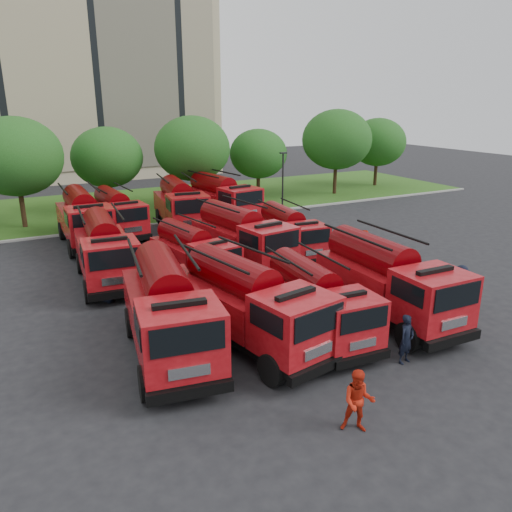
{
  "coord_description": "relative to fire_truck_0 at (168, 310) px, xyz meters",
  "views": [
    {
      "loc": [
        -9.52,
        -18.99,
        9.38
      ],
      "look_at": [
        1.58,
        2.2,
        1.8
      ],
      "focal_mm": 35.0,
      "sensor_mm": 36.0,
      "label": 1
    }
  ],
  "objects": [
    {
      "name": "ground",
      "position": [
        4.46,
        2.23,
        -1.81
      ],
      "size": [
        140.0,
        140.0,
        0.0
      ],
      "primitive_type": "plane",
      "color": "black",
      "rests_on": "ground"
    },
    {
      "name": "lawn",
      "position": [
        4.46,
        28.23,
        -1.75
      ],
      "size": [
        70.0,
        16.0,
        0.12
      ],
      "primitive_type": "cube",
      "color": "#284E14",
      "rests_on": "ground"
    },
    {
      "name": "curb",
      "position": [
        4.46,
        20.13,
        -1.74
      ],
      "size": [
        70.0,
        0.3,
        0.14
      ],
      "primitive_type": "cube",
      "color": "gray",
      "rests_on": "ground"
    },
    {
      "name": "apartment_building",
      "position": [
        6.46,
        50.17,
        10.69
      ],
      "size": [
        30.0,
        14.18,
        25.0
      ],
      "color": "tan",
      "rests_on": "ground"
    },
    {
      "name": "tree_2",
      "position": [
        -3.54,
        23.73,
        3.55
      ],
      "size": [
        6.72,
        6.72,
        8.22
      ],
      "color": "#382314",
      "rests_on": "ground"
    },
    {
      "name": "tree_3",
      "position": [
        3.46,
        26.23,
        2.88
      ],
      "size": [
        5.88,
        5.88,
        7.19
      ],
      "color": "#382314",
      "rests_on": "ground"
    },
    {
      "name": "tree_4",
      "position": [
        10.46,
        24.73,
        3.41
      ],
      "size": [
        6.55,
        6.55,
        8.01
      ],
      "color": "#382314",
      "rests_on": "ground"
    },
    {
      "name": "tree_5",
      "position": [
        17.46,
        25.73,
        2.54
      ],
      "size": [
        5.46,
        5.46,
        6.68
      ],
      "color": "#382314",
      "rests_on": "ground"
    },
    {
      "name": "tree_6",
      "position": [
        25.46,
        24.23,
        3.68
      ],
      "size": [
        6.89,
        6.89,
        8.42
      ],
      "color": "#382314",
      "rests_on": "ground"
    },
    {
      "name": "tree_7",
      "position": [
        32.46,
        26.23,
        3.01
      ],
      "size": [
        6.05,
        6.05,
        7.39
      ],
      "color": "#382314",
      "rests_on": "ground"
    },
    {
      "name": "lamp_post_1",
      "position": [
        16.46,
        19.43,
        1.09
      ],
      "size": [
        0.6,
        0.25,
        5.11
      ],
      "color": "black",
      "rests_on": "ground"
    },
    {
      "name": "fire_truck_0",
      "position": [
        0.0,
        0.0,
        0.0
      ],
      "size": [
        3.89,
        8.21,
        3.59
      ],
      "rotation": [
        0.0,
        0.0,
        -0.15
      ],
      "color": "black",
      "rests_on": "ground"
    },
    {
      "name": "fire_truck_1",
      "position": [
        3.05,
        -0.84,
        -0.07
      ],
      "size": [
        3.95,
        7.93,
        3.45
      ],
      "rotation": [
        0.0,
        0.0,
        0.18
      ],
      "color": "black",
      "rests_on": "ground"
    },
    {
      "name": "fire_truck_2",
      "position": [
        5.8,
        -1.3,
        -0.29
      ],
      "size": [
        2.76,
        6.74,
        3.01
      ],
      "rotation": [
        0.0,
        0.0,
        -0.06
      ],
      "color": "black",
      "rests_on": "ground"
    },
    {
      "name": "fire_truck_3",
      "position": [
        9.54,
        -1.32,
        -0.03
      ],
      "size": [
        3.0,
        7.8,
        3.52
      ],
      "rotation": [
        0.0,
        0.0,
        -0.02
      ],
      "color": "black",
      "rests_on": "ground"
    },
    {
      "name": "fire_truck_4",
      "position": [
        -0.45,
        9.2,
        -0.08
      ],
      "size": [
        3.25,
        7.73,
        3.43
      ],
      "rotation": [
        0.0,
        0.0,
        -0.08
      ],
      "color": "black",
      "rests_on": "ground"
    },
    {
      "name": "fire_truck_5",
      "position": [
        3.83,
        7.41,
        -0.36
      ],
      "size": [
        3.25,
        6.62,
        2.88
      ],
      "rotation": [
        0.0,
        0.0,
        0.18
      ],
      "color": "black",
      "rests_on": "ground"
    },
    {
      "name": "fire_truck_6",
      "position": [
        7.1,
        8.2,
        -0.08
      ],
      "size": [
        3.66,
        7.84,
        3.43
      ],
      "rotation": [
        0.0,
        0.0,
        0.15
      ],
      "color": "black",
      "rests_on": "ground"
    },
    {
      "name": "fire_truck_7",
      "position": [
        10.58,
        8.63,
        -0.32
      ],
      "size": [
        2.83,
        6.66,
        2.95
      ],
      "rotation": [
        0.0,
        0.0,
        -0.09
      ],
      "color": "black",
      "rests_on": "ground"
    },
    {
      "name": "fire_truck_8",
      "position": [
        -0.21,
        17.16,
        -0.01
      ],
      "size": [
        2.97,
        7.88,
        3.57
      ],
      "rotation": [
        0.0,
        0.0,
        -0.01
      ],
      "color": "black",
      "rests_on": "ground"
    },
    {
      "name": "fire_truck_9",
      "position": [
        2.25,
        18.37,
        -0.2
      ],
      "size": [
        2.95,
        7.16,
        3.19
      ],
      "rotation": [
        0.0,
        0.0,
        0.07
      ],
      "color": "black",
      "rests_on": "ground"
    },
    {
      "name": "fire_truck_10",
      "position": [
        6.88,
        18.19,
        -0.0
      ],
      "size": [
        3.68,
        8.16,
        3.59
      ],
      "rotation": [
        0.0,
        0.0,
        -0.12
      ],
      "color": "black",
      "rests_on": "ground"
    },
    {
      "name": "fire_truck_11",
      "position": [
        10.62,
        19.03,
        0.0
      ],
      "size": [
        3.8,
        8.2,
        3.59
      ],
      "rotation": [
        0.0,
        0.0,
        0.14
      ],
      "color": "black",
      "rests_on": "ground"
    },
    {
      "name": "firefighter_0",
      "position": [
        7.5,
        -4.7,
        -1.81
      ],
      "size": [
        0.78,
        0.63,
        1.9
      ],
      "primitive_type": "imported",
      "rotation": [
        0.0,
        0.0,
        0.2
      ],
      "color": "black",
      "rests_on": "ground"
    },
    {
      "name": "firefighter_1",
      "position": [
        3.39,
        -7.05,
        -1.81
      ],
      "size": [
        1.09,
        0.98,
        1.97
      ],
      "primitive_type": "imported",
      "rotation": [
        0.0,
        0.0,
        -0.61
      ],
      "color": "#B21E0D",
      "rests_on": "ground"
    },
    {
      "name": "firefighter_2",
      "position": [
        13.69,
        -1.75,
        -1.81
      ],
      "size": [
        0.59,
        0.94,
        1.52
      ],
      "primitive_type": "imported",
      "rotation": [
        0.0,
        0.0,
        1.47
      ],
      "color": "#B21E0D",
      "rests_on": "ground"
    },
    {
      "name": "firefighter_3",
      "position": [
        13.8,
        -1.67,
        -1.81
      ],
      "size": [
        1.34,
        1.3,
        1.91
      ],
      "primitive_type": "imported",
      "rotation": [
        0.0,
        0.0,
        3.89
      ],
      "color": "black",
      "rests_on": "ground"
    },
    {
      "name": "firefighter_4",
      "position": [
        -1.06,
        6.3,
        -1.81
      ],
      "size": [
        0.89,
        1.03,
        1.78
      ],
      "primitive_type": "imported",
      "rotation": [
        0.0,
        0.0,
        2.01
      ],
      "color": "black",
      "rests_on": "ground"
    },
    {
      "name": "firefighter_5",
      "position": [
        14.56,
        6.28,
        -1.81
      ],
      "size": [
        1.65,
        0.85,
        1.7
      ],
      "primitive_type": "imported",
      "rotation": [
        0.0,
        0.0,
        3.25
      ],
      "color": "#B21E0D",
      "rests_on": "ground"
    }
  ]
}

